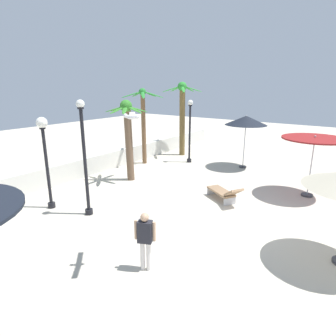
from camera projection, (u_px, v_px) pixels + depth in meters
The scene contains 13 objects.
ground_plane at pixel (234, 218), 10.48m from camera, with size 56.00×56.00×0.00m, color beige.
boundary_wall at pixel (83, 168), 15.04m from camera, with size 25.20×0.30×0.98m, color silver.
patio_umbrella_1 at pixel (246, 121), 16.14m from camera, with size 2.32×2.32×3.02m.
patio_umbrella_2 at pixel (315, 142), 11.93m from camera, with size 2.59×2.59×2.64m.
palm_tree_1 at pixel (128, 130), 13.98m from camera, with size 2.03×2.03×3.97m.
palm_tree_2 at pixel (182, 111), 19.09m from camera, with size 2.38×2.44×4.81m.
palm_tree_3 at pixel (143, 117), 17.01m from camera, with size 2.36×2.40×4.44m.
lamp_post_0 at pixel (85, 157), 10.22m from camera, with size 0.29×0.29×4.17m.
lamp_post_1 at pixel (190, 128), 17.46m from camera, with size 0.32×0.32×3.77m.
lamp_post_2 at pixel (45, 150), 10.77m from camera, with size 0.41×0.41×3.52m.
lounge_chair_0 at pixel (224, 192), 11.90m from camera, with size 1.45×1.88×0.83m.
guest_0 at pixel (145, 236), 7.34m from camera, with size 0.37×0.52×1.60m.
seagull_0 at pixel (132, 116), 6.62m from camera, with size 0.95×0.93×0.14m.
Camera 1 is at (-9.13, -3.68, 4.66)m, focal length 31.09 mm.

